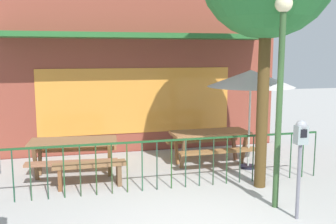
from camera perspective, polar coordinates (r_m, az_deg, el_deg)
The scene contains 8 objects.
pub_storefront at distance 10.24m, azimuth -4.91°, elevation 9.54°, with size 7.77×1.44×5.49m.
patio_fence_front at distance 7.33m, azimuth -0.56°, elevation -6.46°, with size 6.55×0.04×0.97m.
picnic_table_left at distance 8.37m, azimuth -13.79°, elevation -5.14°, with size 1.91×1.51×0.79m.
picnic_table_right at distance 9.05m, azimuth 6.22°, elevation -3.91°, with size 1.81×1.38×0.79m.
patio_umbrella at distance 8.68m, azimuth 12.15°, elevation 4.82°, with size 1.91×1.91×2.22m.
patio_bench at distance 7.68m, azimuth -11.50°, elevation -8.32°, with size 1.40×0.32×0.48m.
parking_meter_near at distance 6.23m, azimuth 19.03°, elevation -4.38°, with size 0.18×0.17×1.58m.
street_lamp at distance 6.47m, azimuth 16.37°, elevation 6.03°, with size 0.28×0.28×3.49m.
Camera 1 is at (-1.67, -5.02, 2.57)m, focal length 41.17 mm.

